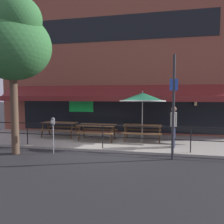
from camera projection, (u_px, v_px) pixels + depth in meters
ground_plane at (101, 152)px, 8.72m from camera, size 120.00×120.00×0.00m
patio_deck at (111, 141)px, 10.67m from camera, size 15.00×4.00×0.10m
restaurant_building at (119, 61)px, 12.53m from camera, size 15.00×1.60×8.59m
patio_railing at (103, 131)px, 8.96m from camera, size 13.84×0.04×0.97m
picnic_table_left at (59, 125)px, 11.41m from camera, size 1.80×1.42×0.76m
picnic_table_centre at (97, 128)px, 10.56m from camera, size 1.80×1.42×0.76m
picnic_table_right at (142, 128)px, 10.41m from camera, size 1.80×1.42×0.76m
patio_umbrella_right at (143, 97)px, 10.13m from camera, size 2.14×2.14×2.38m
pedestrian_walking at (174, 125)px, 9.09m from camera, size 0.28×0.62×1.71m
parking_meter_near at (53, 124)px, 8.45m from camera, size 0.15×0.16×1.42m
street_sign_pole at (173, 106)px, 7.58m from camera, size 0.28×0.09×3.66m
street_tree_curbside at (13, 42)px, 8.11m from camera, size 2.95×2.66×5.79m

